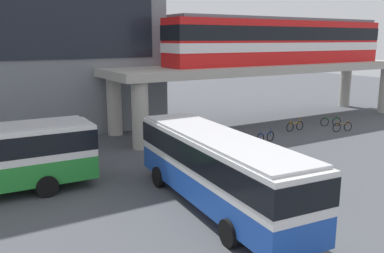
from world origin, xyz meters
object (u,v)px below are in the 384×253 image
(bicycle_blue, at_px, (265,137))
(bicycle_green, at_px, (331,122))
(bicycle_black, at_px, (226,144))
(train, at_px, (282,40))
(bus_main, at_px, (217,163))
(bicycle_orange, at_px, (295,126))
(bicycle_brown, at_px, (342,127))
(bicycle_silver, at_px, (213,138))

(bicycle_blue, distance_m, bicycle_green, 8.42)
(bicycle_black, relative_size, bicycle_blue, 0.93)
(bicycle_blue, bearing_deg, bicycle_green, 9.48)
(train, distance_m, bicycle_black, 12.85)
(bus_main, xyz_separation_m, bicycle_orange, (13.89, 9.26, -1.63))
(train, relative_size, bicycle_brown, 12.38)
(bicycle_orange, bearing_deg, bicycle_black, -168.00)
(train, bearing_deg, bicycle_brown, -78.17)
(train, height_order, bicycle_orange, train)
(bicycle_brown, bearing_deg, bus_main, -157.01)
(bicycle_green, bearing_deg, train, 118.01)
(bus_main, xyz_separation_m, bicycle_black, (6.04, 7.59, -1.63))
(bicycle_blue, xyz_separation_m, bicycle_brown, (7.43, -0.49, 0.00))
(bicycle_blue, height_order, bicycle_green, same)
(bicycle_orange, bearing_deg, train, 64.76)
(bicycle_orange, xyz_separation_m, bicycle_brown, (2.98, -2.10, 0.00))
(bicycle_silver, distance_m, bicycle_orange, 7.73)
(bicycle_black, relative_size, bicycle_green, 1.00)
(bicycle_silver, bearing_deg, bicycle_brown, -11.53)
(bicycle_blue, relative_size, bicycle_orange, 1.00)
(bicycle_silver, relative_size, bicycle_blue, 1.00)
(bicycle_blue, xyz_separation_m, bicycle_green, (8.31, 1.39, 0.00))
(train, xyz_separation_m, bicycle_green, (2.10, -3.95, -6.59))
(bicycle_black, relative_size, bicycle_silver, 0.93)
(bicycle_green, distance_m, bicycle_orange, 3.87)
(bicycle_black, bearing_deg, train, 29.34)
(train, xyz_separation_m, bicycle_blue, (-6.21, -5.34, -6.59))
(bus_main, bearing_deg, train, 39.69)
(bicycle_blue, height_order, bicycle_orange, same)
(bus_main, height_order, bicycle_black, bus_main)
(bus_main, distance_m, bicycle_orange, 16.78)
(bicycle_green, relative_size, bicycle_orange, 0.93)
(bicycle_silver, height_order, bicycle_orange, same)
(bicycle_green, bearing_deg, bus_main, -153.01)
(bicycle_silver, relative_size, bicycle_orange, 1.00)
(bicycle_green, bearing_deg, bicycle_brown, -115.05)
(bus_main, xyz_separation_m, bicycle_brown, (16.88, 7.16, -1.63))
(bicycle_orange, bearing_deg, bicycle_silver, 179.35)
(bus_main, relative_size, bicycle_black, 6.74)
(bicycle_black, bearing_deg, bicycle_blue, 1.13)
(bus_main, relative_size, bicycle_orange, 6.27)
(bicycle_black, bearing_deg, bus_main, -128.52)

